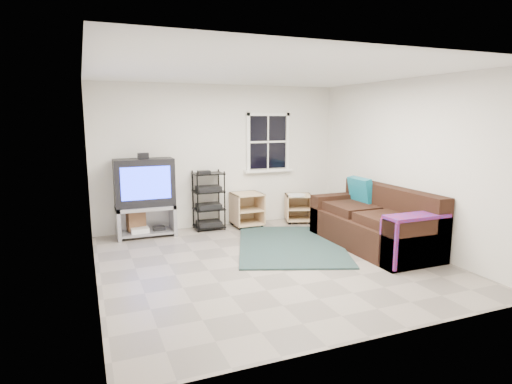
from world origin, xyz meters
name	(u,v)px	position (x,y,z in m)	size (l,w,h in m)	color
room	(268,146)	(0.95, 2.27, 1.48)	(4.60, 4.62, 4.60)	gray
tv_unit	(145,191)	(-1.43, 2.03, 0.78)	(0.97, 0.49, 1.43)	gray
av_rack	(209,204)	(-0.30, 2.09, 0.46)	(0.53, 0.39, 1.07)	black
side_table_left	(246,208)	(0.42, 2.06, 0.33)	(0.54, 0.54, 0.63)	tan
side_table_right	(298,206)	(1.46, 1.97, 0.31)	(0.62, 0.62, 0.56)	tan
sofa	(375,224)	(1.82, 0.07, 0.36)	(0.99, 2.23, 1.02)	black
shag_rug	(291,245)	(0.62, 0.59, 0.01)	(1.62, 2.22, 0.03)	black
paper_bag	(136,223)	(-1.58, 2.15, 0.21)	(0.29, 0.19, 0.42)	brown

